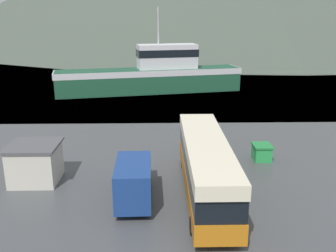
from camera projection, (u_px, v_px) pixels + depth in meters
The scene contains 8 objects.
water_surface at pixel (166, 41), 151.96m from camera, with size 240.00×240.00×0.00m, color #475B6B.
tour_bus at pixel (206, 165), 21.87m from camera, with size 2.46×11.93×3.40m.
delivery_van at pixel (134, 179), 21.41m from camera, with size 2.08×5.72×2.49m.
fishing_boat at pixel (153, 74), 51.19m from camera, with size 25.55×9.23×11.31m.
storage_bin at pixel (262, 152), 27.56m from camera, with size 1.33×1.54×1.18m.
dock_kiosk at pixel (35, 163), 23.84m from camera, with size 3.16×3.03×2.51m.
small_boat at pixel (200, 76), 62.98m from camera, with size 4.26×7.74×0.77m.
mooring_bollard at pixel (206, 122), 35.43m from camera, with size 0.35×0.35×0.92m.
Camera 1 is at (-2.77, -11.17, 10.37)m, focal length 40.00 mm.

